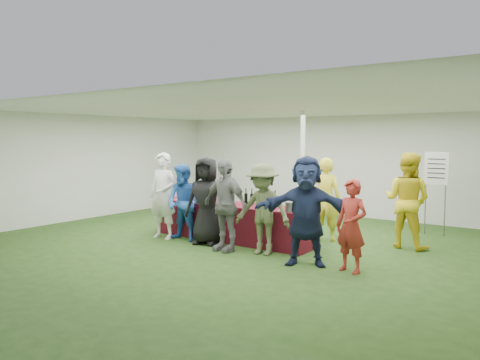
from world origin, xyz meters
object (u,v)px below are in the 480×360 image
Objects in this scene: serving_table at (232,222)px; customer_6 at (351,226)px; customer_0 at (163,196)px; customer_5 at (306,211)px; customer_2 at (206,201)px; staff_pourer at (325,199)px; customer_1 at (184,203)px; dump_bucket at (292,207)px; staff_back at (407,200)px; customer_3 at (225,205)px; customer_4 at (263,209)px; wine_list_sign at (436,175)px.

customer_6 is (2.92, -0.80, 0.35)m from serving_table.
customer_0 is 3.39m from customer_5.
customer_2 reaches higher than customer_6.
staff_pourer is 1.09× the size of customer_1.
customer_0 is (-2.76, -0.53, 0.06)m from dump_bucket.
customer_6 is (-0.21, -2.19, -0.18)m from staff_back.
customer_3 is (-2.66, -2.23, -0.06)m from staff_back.
customer_2 is 0.95× the size of customer_5.
staff_back is at bearing 19.78° from customer_0.
customer_4 is at bearing -3.07° from customer_1.
staff_pourer is 1.17× the size of customer_6.
customer_3 is 1.04× the size of customer_4.
staff_back is 2.43m from customer_5.
serving_table is at bearing 143.82° from customer_4.
dump_bucket is at bearing 169.89° from customer_6.
customer_6 is (1.33, -1.86, -0.12)m from staff_pourer.
customer_3 is 1.68m from customer_5.
dump_bucket is 3.63m from wine_list_sign.
staff_back is at bearing 97.13° from customer_6.
staff_back reaches higher than customer_4.
customer_1 is 0.87× the size of customer_5.
wine_list_sign is at bearing 41.82° from serving_table.
customer_3 is (-1.12, -1.90, 0.00)m from staff_pourer.
serving_table is at bearing 38.84° from customer_1.
dump_bucket is 0.56m from customer_4.
customer_4 reaches higher than customer_6.
customer_5 is at bearing -21.19° from serving_table.
wine_list_sign is (1.75, 3.15, 0.48)m from dump_bucket.
customer_1 is 0.57m from customer_2.
staff_back reaches higher than customer_1.
staff_back is at bearing 44.82° from customer_3.
customer_1 is (-3.87, -2.05, -0.13)m from staff_back.
customer_2 is at bearing 150.35° from customer_5.
customer_6 is (1.73, -0.13, -0.09)m from customer_4.
staff_pourer reaches higher than customer_4.
customer_4 reaches higher than customer_1.
customer_2 is 1.05× the size of customer_4.
serving_table is 2.19× the size of customer_4.
serving_table is 2.47× the size of customer_6.
customer_6 is at bearing -22.60° from dump_bucket.
customer_4 is at bearing -17.04° from customer_2.
customer_6 is at bearing -11.33° from customer_4.
customer_3 is (0.47, -0.85, 0.48)m from serving_table.
customer_2 is (-0.18, -0.61, 0.49)m from serving_table.
customer_0 is 1.71m from customer_3.
customer_2 is 1.18× the size of customer_6.
customer_0 is at bearing -172.46° from customer_1.
wine_list_sign is 1.05× the size of customer_3.
customer_4 is at bearing 146.03° from customer_5.
customer_5 is (2.15, -0.83, 0.53)m from serving_table.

